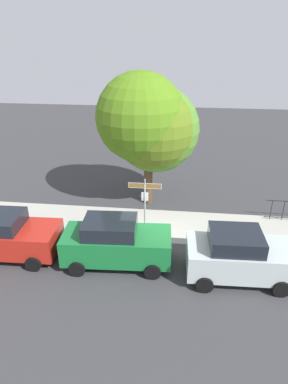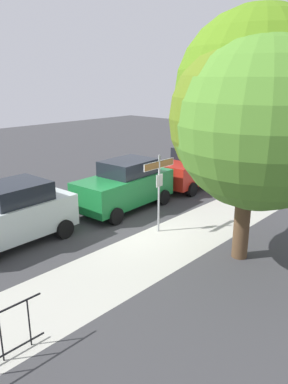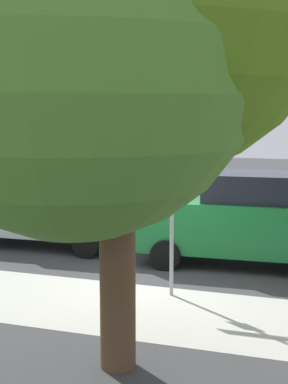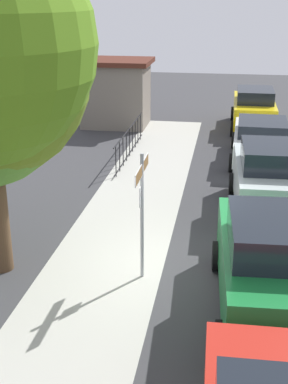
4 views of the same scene
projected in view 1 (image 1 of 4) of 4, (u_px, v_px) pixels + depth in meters
The scene contains 7 objects.
ground_plane at pixel (151, 236), 15.86m from camera, with size 60.00×60.00×0.00m, color #38383A.
sidewalk_strip at pixel (194, 225), 16.82m from camera, with size 24.00×2.60×0.00m, color #ACABA0.
street_sign at pixel (145, 195), 15.44m from camera, with size 1.50×0.07×2.72m.
shade_tree at pixel (149, 125), 17.33m from camera, with size 5.25×5.08×7.04m.
car_red at pixel (3, 235), 14.17m from camera, with size 4.59×2.23×1.92m.
car_green at pixel (116, 242), 13.64m from camera, with size 4.41×2.22×2.00m.
car_silver at pixel (239, 255), 12.85m from camera, with size 4.07×2.25×1.98m.
Camera 1 is at (1.18, -13.39, 8.69)m, focal length 31.78 mm.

